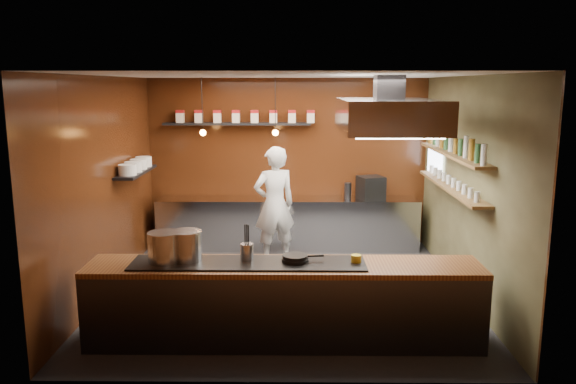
{
  "coord_description": "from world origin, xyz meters",
  "views": [
    {
      "loc": [
        0.11,
        -7.57,
        2.88
      ],
      "look_at": [
        0.02,
        0.4,
        1.35
      ],
      "focal_mm": 35.0,
      "sensor_mm": 36.0,
      "label": 1
    }
  ],
  "objects_px": {
    "extractor_hood": "(388,115)",
    "stockpot_small": "(164,247)",
    "stockpot_large": "(186,246)",
    "espresso_machine": "(371,188)",
    "chef": "(274,205)"
  },
  "relations": [
    {
      "from": "stockpot_large",
      "to": "stockpot_small",
      "type": "distance_m",
      "value": 0.24
    },
    {
      "from": "stockpot_large",
      "to": "espresso_machine",
      "type": "relative_size",
      "value": 0.86
    },
    {
      "from": "espresso_machine",
      "to": "chef",
      "type": "relative_size",
      "value": 0.21
    },
    {
      "from": "stockpot_small",
      "to": "chef",
      "type": "bearing_deg",
      "value": 69.31
    },
    {
      "from": "espresso_machine",
      "to": "chef",
      "type": "distance_m",
      "value": 1.83
    },
    {
      "from": "extractor_hood",
      "to": "espresso_machine",
      "type": "height_order",
      "value": "extractor_hood"
    },
    {
      "from": "extractor_hood",
      "to": "stockpot_large",
      "type": "distance_m",
      "value": 3.0
    },
    {
      "from": "chef",
      "to": "stockpot_large",
      "type": "bearing_deg",
      "value": 50.86
    },
    {
      "from": "extractor_hood",
      "to": "chef",
      "type": "height_order",
      "value": "extractor_hood"
    },
    {
      "from": "stockpot_small",
      "to": "espresso_machine",
      "type": "height_order",
      "value": "espresso_machine"
    },
    {
      "from": "extractor_hood",
      "to": "stockpot_large",
      "type": "relative_size",
      "value": 5.72
    },
    {
      "from": "stockpot_large",
      "to": "stockpot_small",
      "type": "relative_size",
      "value": 0.96
    },
    {
      "from": "extractor_hood",
      "to": "stockpot_small",
      "type": "xyz_separation_m",
      "value": [
        -2.63,
        -1.2,
        -1.4
      ]
    },
    {
      "from": "stockpot_small",
      "to": "stockpot_large",
      "type": "bearing_deg",
      "value": 13.61
    },
    {
      "from": "extractor_hood",
      "to": "stockpot_small",
      "type": "distance_m",
      "value": 3.21
    }
  ]
}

